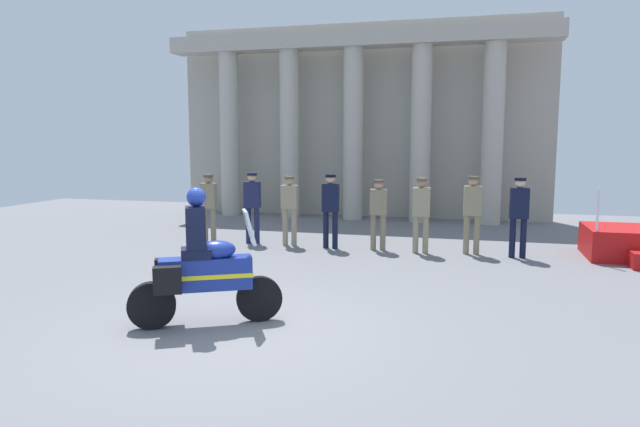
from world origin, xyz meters
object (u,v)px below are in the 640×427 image
Objects in this scene: officer_in_row_2 at (289,205)px; officer_in_row_1 at (252,202)px; officer_in_row_4 at (378,209)px; officer_in_row_7 at (519,211)px; officer_in_row_3 at (331,205)px; officer_in_row_6 at (472,209)px; briefcase_on_ground at (195,235)px; officer_in_row_5 at (421,209)px; motorcycle_with_rider at (200,268)px; officer_in_row_0 at (209,202)px.

officer_in_row_1 is at bearing -6.10° from officer_in_row_2.
officer_in_row_7 is at bearing 173.55° from officer_in_row_4.
officer_in_row_6 is (3.18, 0.14, 0.00)m from officer_in_row_3.
briefcase_on_ground is (-4.58, -0.11, -0.78)m from officer_in_row_4.
officer_in_row_7 is 7.66m from briefcase_on_ground.
officer_in_row_2 reaches higher than officer_in_row_4.
officer_in_row_7 is at bearing 175.14° from officer_in_row_3.
officer_in_row_5 is 0.97× the size of officer_in_row_6.
motorcycle_with_rider is (-2.44, -5.84, -0.20)m from officer_in_row_5.
briefcase_on_ground is at bearing 1.36° from officer_in_row_1.
officer_in_row_4 is at bearing -3.20° from officer_in_row_6.
officer_in_row_6 reaches higher than officer_in_row_0.
officer_in_row_6 is 6.98m from motorcycle_with_rider.
officer_in_row_2 is at bearing -5.50° from officer_in_row_4.
officer_in_row_6 reaches higher than briefcase_on_ground.
officer_in_row_5 is 0.89× the size of motorcycle_with_rider.
officer_in_row_2 is 0.99× the size of officer_in_row_5.
briefcase_on_ground is at bearing -4.33° from officer_in_row_3.
officer_in_row_4 is 0.94× the size of officer_in_row_7.
motorcycle_with_rider is at bearing 47.71° from officer_in_row_7.
officer_in_row_3 is (1.99, -0.13, -0.00)m from officer_in_row_1.
officer_in_row_6 reaches higher than officer_in_row_2.
briefcase_on_ground is at bearing -3.41° from officer_in_row_4.
officer_in_row_0 is 6.50m from motorcycle_with_rider.
officer_in_row_1 reaches higher than officer_in_row_0.
officer_in_row_6 is at bearing 176.80° from officer_in_row_4.
officer_in_row_5 is 0.98× the size of officer_in_row_7.
officer_in_row_6 is at bearing 31.25° from motorcycle_with_rider.
officer_in_row_4 is 0.98m from officer_in_row_5.
officer_in_row_3 is 0.91× the size of motorcycle_with_rider.
officer_in_row_3 is 4.15m from officer_in_row_7.
officer_in_row_7 reaches higher than officer_in_row_2.
officer_in_row_1 is at bearing -4.69° from officer_in_row_6.
officer_in_row_1 is 5.18m from officer_in_row_6.
officer_in_row_5 is 6.33m from motorcycle_with_rider.
officer_in_row_4 is (1.11, 0.08, -0.07)m from officer_in_row_3.
officer_in_row_0 is 3.10m from officer_in_row_3.
officer_in_row_5 is at bearing 174.26° from officer_in_row_3.
officer_in_row_3 is at bearing -2.26° from officer_in_row_6.
motorcycle_with_rider reaches higher than officer_in_row_2.
officer_in_row_7 is (3.04, -0.09, 0.06)m from officer_in_row_4.
officer_in_row_4 is 6.13m from motorcycle_with_rider.
officer_in_row_3 reaches higher than officer_in_row_4.
officer_in_row_7 reaches higher than briefcase_on_ground.
officer_in_row_7 is (6.14, -0.14, -0.00)m from officer_in_row_1.
motorcycle_with_rider reaches higher than officer_in_row_6.
officer_in_row_2 is 1.04m from officer_in_row_3.
officer_in_row_1 is 0.96m from officer_in_row_2.
officer_in_row_7 is at bearing 175.02° from officer_in_row_0.
officer_in_row_3 is at bearing 58.28° from motorcycle_with_rider.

